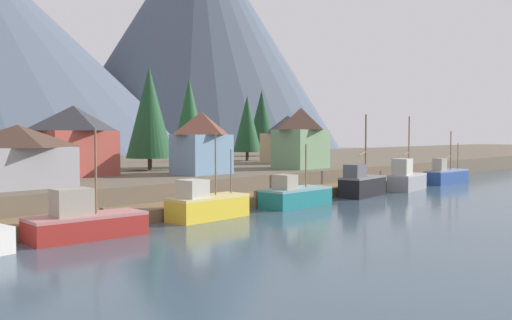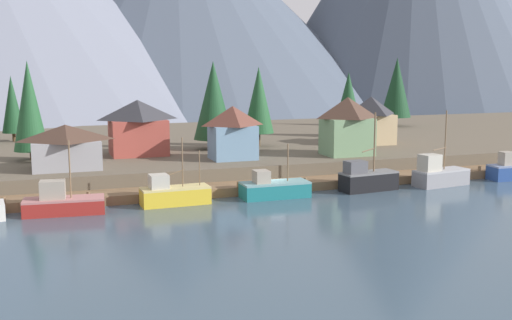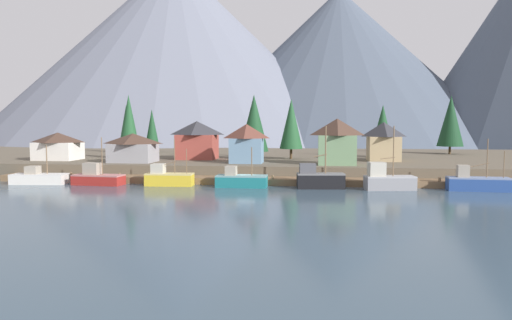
{
  "view_description": "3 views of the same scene",
  "coord_description": "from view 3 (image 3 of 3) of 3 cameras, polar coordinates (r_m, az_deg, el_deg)",
  "views": [
    {
      "loc": [
        -41.51,
        -34.85,
        6.81
      ],
      "look_at": [
        -2.19,
        1.84,
        4.32
      ],
      "focal_mm": 39.35,
      "sensor_mm": 36.0,
      "label": 1
    },
    {
      "loc": [
        -24.2,
        -63.88,
        14.56
      ],
      "look_at": [
        -0.87,
        3.33,
        3.41
      ],
      "focal_mm": 43.72,
      "sensor_mm": 36.0,
      "label": 2
    },
    {
      "loc": [
        10.19,
        -69.86,
        9.33
      ],
      "look_at": [
        1.34,
        1.22,
        3.76
      ],
      "focal_mm": 33.2,
      "sensor_mm": 36.0,
      "label": 3
    }
  ],
  "objects": [
    {
      "name": "ground_plane",
      "position": [
        90.97,
        0.63,
        -1.76
      ],
      "size": [
        400.0,
        400.0,
        1.0
      ],
      "primitive_type": "cube",
      "color": "#384C5B"
    },
    {
      "name": "dock",
      "position": [
        73.1,
        -0.97,
        -2.49
      ],
      "size": [
        80.0,
        4.0,
        1.6
      ],
      "color": "brown",
      "rests_on": "ground_plane"
    },
    {
      "name": "shoreline_bank",
      "position": [
        102.69,
        1.38,
        -0.07
      ],
      "size": [
        400.0,
        56.0,
        2.5
      ],
      "primitive_type": "cube",
      "color": "brown",
      "rests_on": "ground_plane"
    },
    {
      "name": "mountain_west_peak",
      "position": [
        212.53,
        -9.65,
        12.58
      ],
      "size": [
        163.71,
        163.71,
        79.25
      ],
      "primitive_type": "cone",
      "color": "slate",
      "rests_on": "ground_plane"
    },
    {
      "name": "mountain_central_peak",
      "position": [
        215.51,
        9.9,
        10.9
      ],
      "size": [
        142.64,
        142.64,
        67.6
      ],
      "primitive_type": "cone",
      "color": "#475160",
      "rests_on": "ground_plane"
    },
    {
      "name": "fishing_boat_white",
      "position": [
        80.28,
        -24.69,
        -1.98
      ],
      "size": [
        8.44,
        3.85,
        5.96
      ],
      "rotation": [
        0.0,
        0.0,
        0.09
      ],
      "color": "silver",
      "rests_on": "ground_plane"
    },
    {
      "name": "fishing_boat_red",
      "position": [
        75.92,
        -18.57,
        -2.03
      ],
      "size": [
        7.84,
        3.52,
        7.2
      ],
      "rotation": [
        0.0,
        0.0,
        -0.08
      ],
      "color": "maroon",
      "rests_on": "ground_plane"
    },
    {
      "name": "fishing_boat_yellow",
      "position": [
        72.18,
        -10.55,
        -2.14
      ],
      "size": [
        7.15,
        2.81,
        6.98
      ],
      "rotation": [
        0.0,
        0.0,
        0.04
      ],
      "color": "gold",
      "rests_on": "ground_plane"
    },
    {
      "name": "fishing_boat_teal",
      "position": [
        69.52,
        -1.85,
        -2.43
      ],
      "size": [
        7.43,
        3.05,
        5.85
      ],
      "rotation": [
        0.0,
        0.0,
        -0.0
      ],
      "color": "#196B70",
      "rests_on": "ground_plane"
    },
    {
      "name": "fishing_boat_black",
      "position": [
        68.55,
        7.6,
        -2.28
      ],
      "size": [
        6.97,
        3.24,
        8.96
      ],
      "rotation": [
        0.0,
        0.0,
        0.11
      ],
      "color": "black",
      "rests_on": "ground_plane"
    },
    {
      "name": "fishing_boat_grey",
      "position": [
        69.05,
        15.54,
        -2.35
      ],
      "size": [
        7.23,
        3.65,
        8.99
      ],
      "rotation": [
        0.0,
        0.0,
        0.16
      ],
      "color": "gray",
      "rests_on": "ground_plane"
    },
    {
      "name": "fishing_boat_blue",
      "position": [
        72.35,
        25.08,
        -2.51
      ],
      "size": [
        8.29,
        2.85,
        7.2
      ],
      "rotation": [
        0.0,
        0.0,
        -0.05
      ],
      "color": "navy",
      "rests_on": "ground_plane"
    },
    {
      "name": "house_green",
      "position": [
        79.06,
        9.73,
        2.25
      ],
      "size": [
        6.41,
        4.91,
        7.62
      ],
      "color": "#6B8E66",
      "rests_on": "shoreline_bank"
    },
    {
      "name": "house_white",
      "position": [
        96.09,
        -22.76,
        1.59
      ],
      "size": [
        7.84,
        6.43,
        5.12
      ],
      "color": "silver",
      "rests_on": "shoreline_bank"
    },
    {
      "name": "house_red",
      "position": [
        90.96,
        -7.11,
        2.44
      ],
      "size": [
        7.54,
        6.33,
        7.25
      ],
      "color": "#9E4238",
      "rests_on": "shoreline_bank"
    },
    {
      "name": "house_grey",
      "position": [
        86.06,
        -14.6,
        1.48
      ],
      "size": [
        7.91,
        6.2,
        5.07
      ],
      "color": "gray",
      "rests_on": "shoreline_bank"
    },
    {
      "name": "house_tan",
      "position": [
        89.38,
        15.12,
        2.23
      ],
      "size": [
        5.79,
        6.53,
        7.07
      ],
      "color": "tan",
      "rests_on": "shoreline_bank"
    },
    {
      "name": "house_blue",
      "position": [
        81.3,
        -1.15,
        2.05
      ],
      "size": [
        5.77,
        4.5,
        6.71
      ],
      "color": "#6689A8",
      "rests_on": "shoreline_bank"
    },
    {
      "name": "conifer_near_left",
      "position": [
        114.32,
        -15.33,
        4.03
      ],
      "size": [
        3.64,
        3.64,
        11.23
      ],
      "color": "#4C3823",
      "rests_on": "shoreline_bank"
    },
    {
      "name": "conifer_near_right",
      "position": [
        90.95,
        4.26,
        4.36
      ],
      "size": [
        4.41,
        4.41,
        11.5
      ],
      "color": "#4C3823",
      "rests_on": "shoreline_bank"
    },
    {
      "name": "conifer_mid_left",
      "position": [
        98.78,
        15.02,
        3.8
      ],
      "size": [
        4.58,
        4.58,
        10.56
      ],
      "color": "#4C3823",
      "rests_on": "shoreline_bank"
    },
    {
      "name": "conifer_mid_right",
      "position": [
        115.08,
        -12.42,
        3.79
      ],
      "size": [
        3.32,
        3.32,
        10.13
      ],
      "color": "#4C3823",
      "rests_on": "shoreline_bank"
    },
    {
      "name": "conifer_back_left",
      "position": [
        90.52,
        -0.24,
        4.47
      ],
      "size": [
        5.57,
        5.57,
        12.3
      ],
      "color": "#4C3823",
      "rests_on": "shoreline_bank"
    },
    {
      "name": "conifer_back_right",
      "position": [
        94.66,
        -15.06,
        4.26
      ],
      "size": [
        4.18,
        4.18,
        12.34
      ],
      "color": "#4C3823",
      "rests_on": "shoreline_bank"
    },
    {
      "name": "conifer_centre",
      "position": [
        113.55,
        22.4,
        4.38
      ],
      "size": [
        5.68,
        5.68,
        12.99
      ],
      "color": "#4C3823",
      "rests_on": "shoreline_bank"
    }
  ]
}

